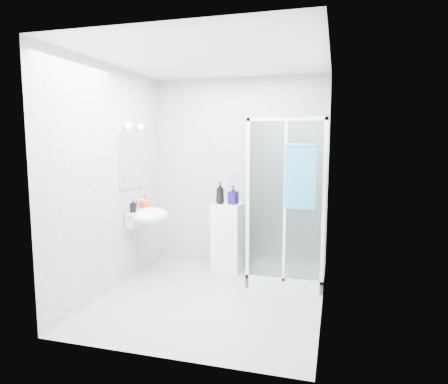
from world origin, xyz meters
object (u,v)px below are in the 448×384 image
(shower_enclosure, at_px, (281,246))
(wall_basin, at_px, (148,216))
(hand_towel, at_px, (300,175))
(shampoo_bottle_a, at_px, (220,193))
(shampoo_bottle_b, at_px, (233,195))
(soap_dispenser_black, at_px, (133,206))
(storage_cabinet, at_px, (228,237))
(soap_dispenser_orange, at_px, (145,201))

(shower_enclosure, bearing_deg, wall_basin, -169.19)
(hand_towel, height_order, shampoo_bottle_a, hand_towel)
(shampoo_bottle_a, bearing_deg, hand_towel, -29.09)
(shampoo_bottle_b, xyz_separation_m, soap_dispenser_black, (-1.09, -0.69, -0.08))
(storage_cabinet, xyz_separation_m, shampoo_bottle_a, (-0.10, -0.04, 0.60))
(wall_basin, xyz_separation_m, shampoo_bottle_a, (0.80, 0.53, 0.26))
(storage_cabinet, bearing_deg, shampoo_bottle_b, -11.22)
(shower_enclosure, bearing_deg, hand_towel, -57.95)
(shampoo_bottle_b, bearing_deg, wall_basin, -150.93)
(shampoo_bottle_b, bearing_deg, storage_cabinet, 166.73)
(wall_basin, distance_m, hand_towel, 1.99)
(soap_dispenser_orange, bearing_deg, hand_towel, -7.24)
(shower_enclosure, distance_m, shampoo_bottle_a, 1.07)
(wall_basin, distance_m, soap_dispenser_black, 0.24)
(shower_enclosure, distance_m, storage_cabinet, 0.79)
(soap_dispenser_orange, xyz_separation_m, soap_dispenser_black, (0.00, -0.32, -0.01))
(storage_cabinet, bearing_deg, soap_dispenser_orange, -156.87)
(wall_basin, relative_size, shampoo_bottle_a, 1.90)
(soap_dispenser_orange, bearing_deg, shampoo_bottle_b, 18.81)
(storage_cabinet, height_order, shampoo_bottle_b, shampoo_bottle_b)
(shower_enclosure, xyz_separation_m, shampoo_bottle_b, (-0.68, 0.23, 0.58))
(shampoo_bottle_b, relative_size, soap_dispenser_orange, 1.38)
(storage_cabinet, bearing_deg, shampoo_bottle_a, -157.80)
(wall_basin, relative_size, storage_cabinet, 0.62)
(hand_towel, relative_size, soap_dispenser_black, 4.35)
(wall_basin, height_order, soap_dispenser_black, soap_dispenser_black)
(shampoo_bottle_b, distance_m, soap_dispenser_orange, 1.16)
(soap_dispenser_black, bearing_deg, shampoo_bottle_a, 36.44)
(wall_basin, xyz_separation_m, shampoo_bottle_b, (0.98, 0.54, 0.23))
(hand_towel, distance_m, soap_dispenser_orange, 2.08)
(shower_enclosure, distance_m, hand_towel, 1.04)
(shampoo_bottle_a, xyz_separation_m, soap_dispenser_orange, (-0.92, -0.36, -0.10))
(shower_enclosure, height_order, shampoo_bottle_a, shower_enclosure)
(shower_enclosure, relative_size, soap_dispenser_orange, 11.08)
(shower_enclosure, bearing_deg, soap_dispenser_black, -165.24)
(shower_enclosure, xyz_separation_m, soap_dispenser_orange, (-1.77, -0.14, 0.51))
(shampoo_bottle_a, bearing_deg, shampoo_bottle_b, 5.43)
(wall_basin, distance_m, shampoo_bottle_a, 1.00)
(shower_enclosure, height_order, soap_dispenser_orange, shower_enclosure)
(shampoo_bottle_a, bearing_deg, wall_basin, -146.71)
(storage_cabinet, height_order, hand_towel, hand_towel)
(soap_dispenser_orange, distance_m, soap_dispenser_black, 0.32)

